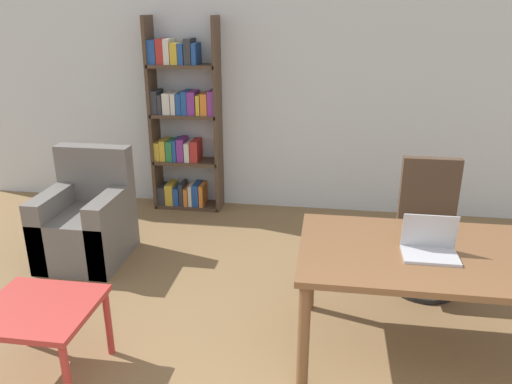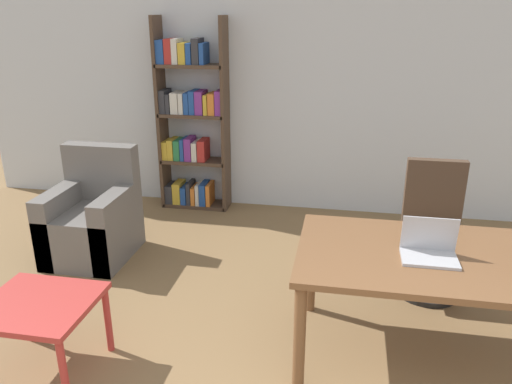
% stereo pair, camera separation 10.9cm
% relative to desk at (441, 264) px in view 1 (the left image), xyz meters
% --- Properties ---
extents(wall_back, '(8.00, 0.06, 2.70)m').
position_rel_desk_xyz_m(wall_back, '(-0.81, 2.49, 0.69)').
color(wall_back, silver).
rests_on(wall_back, ground_plane).
extents(desk, '(1.72, 0.97, 0.74)m').
position_rel_desk_xyz_m(desk, '(0.00, 0.00, 0.00)').
color(desk, brown).
rests_on(desk, ground_plane).
extents(laptop, '(0.32, 0.22, 0.23)m').
position_rel_desk_xyz_m(laptop, '(-0.09, -0.04, 0.14)').
color(laptop, '#B2B2B7').
rests_on(laptop, desk).
extents(office_chair, '(0.50, 0.50, 1.04)m').
position_rel_desk_xyz_m(office_chair, '(0.09, 0.92, -0.18)').
color(office_chair, black).
rests_on(office_chair, ground_plane).
extents(side_table_blue, '(0.65, 0.60, 0.49)m').
position_rel_desk_xyz_m(side_table_blue, '(-2.34, -0.56, -0.23)').
color(side_table_blue, '#B2332D').
rests_on(side_table_blue, ground_plane).
extents(armchair, '(0.68, 0.75, 0.97)m').
position_rel_desk_xyz_m(armchair, '(-2.80, 0.96, -0.34)').
color(armchair, '#66605B').
rests_on(armchair, ground_plane).
extents(bookshelf, '(0.75, 0.28, 2.06)m').
position_rel_desk_xyz_m(bookshelf, '(-2.29, 2.30, 0.29)').
color(bookshelf, '#4C3828').
rests_on(bookshelf, ground_plane).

